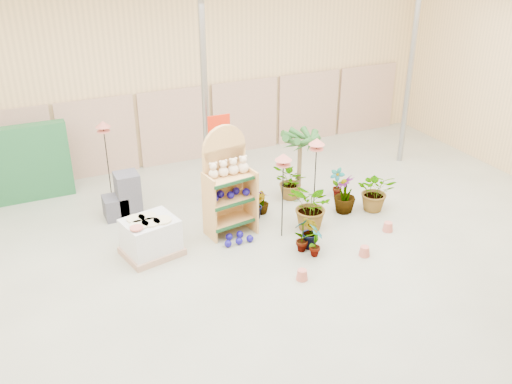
# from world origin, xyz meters

# --- Properties ---
(room) EXTENTS (15.20, 12.10, 4.70)m
(room) POSITION_xyz_m (0.00, 0.91, 2.21)
(room) COLOR gray
(room) RESTS_ON ground
(display_shelf) EXTENTS (1.05, 0.75, 2.30)m
(display_shelf) POSITION_xyz_m (-0.14, 1.96, 1.05)
(display_shelf) COLOR tan
(display_shelf) RESTS_ON ground
(teddy_bears) EXTENTS (0.85, 0.22, 0.36)m
(teddy_bears) POSITION_xyz_m (-0.11, 1.85, 1.46)
(teddy_bears) COLOR beige
(teddy_bears) RESTS_ON display_shelf
(gazing_balls_shelf) EXTENTS (0.85, 0.29, 0.16)m
(gazing_balls_shelf) POSITION_xyz_m (-0.14, 1.82, 0.90)
(gazing_balls_shelf) COLOR navy
(gazing_balls_shelf) RESTS_ON display_shelf
(gazing_balls_floor) EXTENTS (0.63, 0.39, 0.15)m
(gazing_balls_floor) POSITION_xyz_m (-0.17, 1.40, 0.07)
(gazing_balls_floor) COLOR navy
(gazing_balls_floor) RESTS_ON ground
(pallet_stack) EXTENTS (1.23, 1.10, 0.79)m
(pallet_stack) POSITION_xyz_m (-1.86, 1.69, 0.38)
(pallet_stack) COLOR #9E7961
(pallet_stack) RESTS_ON ground
(charcoal_planters) EXTENTS (0.80, 0.50, 1.00)m
(charcoal_planters) POSITION_xyz_m (-1.97, 3.48, 0.42)
(charcoal_planters) COLOR #38373E
(charcoal_planters) RESTS_ON ground
(trellis_stock) EXTENTS (2.00, 0.30, 1.80)m
(trellis_stock) POSITION_xyz_m (-3.80, 5.20, 0.90)
(trellis_stock) COLOR #1D582D
(trellis_stock) RESTS_ON ground
(offer_sign) EXTENTS (0.50, 0.08, 2.20)m
(offer_sign) POSITION_xyz_m (0.10, 2.98, 1.57)
(offer_sign) COLOR gray
(offer_sign) RESTS_ON ground
(bird_table_front) EXTENTS (0.34, 0.34, 1.85)m
(bird_table_front) POSITION_xyz_m (0.77, 1.25, 1.71)
(bird_table_front) COLOR black
(bird_table_front) RESTS_ON ground
(bird_table_right) EXTENTS (0.34, 0.34, 1.84)m
(bird_table_right) POSITION_xyz_m (1.79, 1.71, 1.71)
(bird_table_right) COLOR black
(bird_table_right) RESTS_ON ground
(bird_table_back) EXTENTS (0.34, 0.34, 1.85)m
(bird_table_back) POSITION_xyz_m (-2.04, 4.65, 1.71)
(bird_table_back) COLOR black
(bird_table_back) RESTS_ON ground
(palm) EXTENTS (0.70, 0.70, 1.76)m
(palm) POSITION_xyz_m (1.90, 2.62, 1.51)
(palm) COLOR brown
(palm) RESTS_ON ground
(potted_plant_0) EXTENTS (0.47, 0.37, 0.78)m
(potted_plant_0) POSITION_xyz_m (0.88, 0.58, 0.39)
(potted_plant_0) COLOR #1E4A1A
(potted_plant_0) RESTS_ON ground
(potted_plant_1) EXTENTS (0.38, 0.45, 0.75)m
(potted_plant_1) POSITION_xyz_m (1.07, 0.56, 0.38)
(potted_plant_1) COLOR #1E4A1A
(potted_plant_1) RESTS_ON ground
(potted_plant_2) EXTENTS (1.05, 1.14, 1.07)m
(potted_plant_2) POSITION_xyz_m (1.48, 1.24, 0.54)
(potted_plant_2) COLOR #1E4A1A
(potted_plant_2) RESTS_ON ground
(potted_plant_3) EXTENTS (0.69, 0.69, 0.88)m
(potted_plant_3) POSITION_xyz_m (2.52, 1.62, 0.44)
(potted_plant_3) COLOR #1E4A1A
(potted_plant_3) RESTS_ON ground
(potted_plant_4) EXTENTS (0.40, 0.44, 0.70)m
(potted_plant_4) POSITION_xyz_m (2.80, 2.38, 0.35)
(potted_plant_4) COLOR #1E4A1A
(potted_plant_4) RESTS_ON ground
(potted_plant_5) EXTENTS (0.46, 0.43, 0.66)m
(potted_plant_5) POSITION_xyz_m (0.63, 2.15, 0.33)
(potted_plant_5) COLOR #1E4A1A
(potted_plant_5) RESTS_ON ground
(potted_plant_6) EXTENTS (1.02, 0.99, 0.86)m
(potted_plant_6) POSITION_xyz_m (1.72, 2.70, 0.43)
(potted_plant_6) COLOR #1E4A1A
(potted_plant_6) RESTS_ON ground
(potted_plant_8) EXTENTS (0.40, 0.45, 0.71)m
(potted_plant_8) POSITION_xyz_m (1.01, 0.29, 0.35)
(potted_plant_8) COLOR #1E4A1A
(potted_plant_8) RESTS_ON ground
(potted_plant_10) EXTENTS (1.11, 1.07, 0.94)m
(potted_plant_10) POSITION_xyz_m (3.20, 1.42, 0.47)
(potted_plant_10) COLOR #1E4A1A
(potted_plant_10) RESTS_ON ground
(potted_plant_11) EXTENTS (0.44, 0.44, 0.57)m
(potted_plant_11) POSITION_xyz_m (0.82, 2.33, 0.29)
(potted_plant_11) COLOR #1E4A1A
(potted_plant_11) RESTS_ON ground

